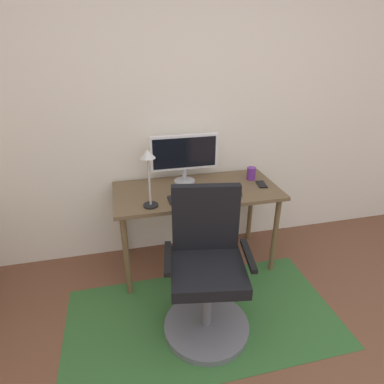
% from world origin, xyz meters
% --- Properties ---
extents(wall_back, '(6.00, 0.10, 2.60)m').
position_xyz_m(wall_back, '(0.00, 2.20, 1.30)').
color(wall_back, white).
rests_on(wall_back, ground).
extents(area_rug, '(1.94, 1.01, 0.01)m').
position_xyz_m(area_rug, '(-0.21, 1.16, 0.00)').
color(area_rug, '#32622C').
rests_on(area_rug, ground).
extents(desk, '(1.35, 0.64, 0.73)m').
position_xyz_m(desk, '(-0.09, 1.81, 0.65)').
color(desk, brown).
rests_on(desk, ground).
extents(monitor, '(0.57, 0.18, 0.41)m').
position_xyz_m(monitor, '(-0.16, 1.99, 0.98)').
color(monitor, '#B2B2B7').
rests_on(monitor, desk).
extents(keyboard, '(0.43, 0.13, 0.02)m').
position_xyz_m(keyboard, '(-0.14, 1.65, 0.74)').
color(keyboard, black).
rests_on(keyboard, desk).
extents(computer_mouse, '(0.06, 0.10, 0.03)m').
position_xyz_m(computer_mouse, '(0.20, 1.63, 0.75)').
color(computer_mouse, black).
rests_on(computer_mouse, desk).
extents(coffee_cup, '(0.08, 0.08, 0.11)m').
position_xyz_m(coffee_cup, '(0.42, 1.91, 0.79)').
color(coffee_cup, '#682D8B').
rests_on(coffee_cup, desk).
extents(cell_phone, '(0.09, 0.15, 0.01)m').
position_xyz_m(cell_phone, '(0.46, 1.77, 0.74)').
color(cell_phone, black).
rests_on(cell_phone, desk).
extents(desk_lamp, '(0.11, 0.11, 0.43)m').
position_xyz_m(desk_lamp, '(-0.50, 1.60, 1.04)').
color(desk_lamp, black).
rests_on(desk_lamp, desk).
extents(office_chair, '(0.59, 0.59, 1.02)m').
position_xyz_m(office_chair, '(-0.20, 1.11, 0.40)').
color(office_chair, slate).
rests_on(office_chair, ground).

